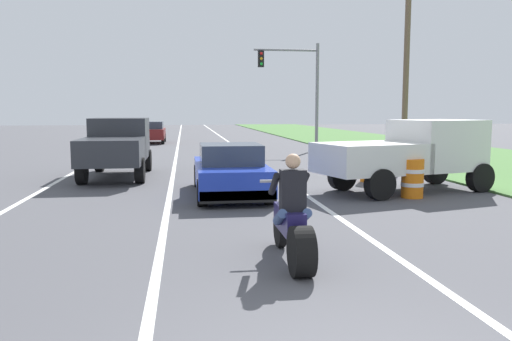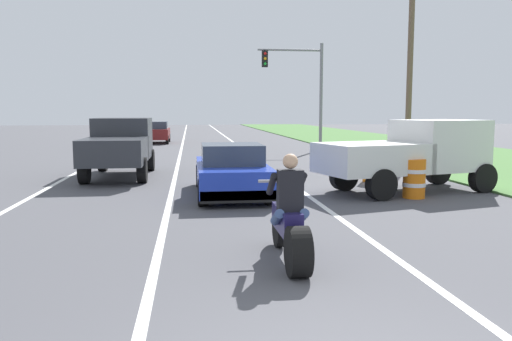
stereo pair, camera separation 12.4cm
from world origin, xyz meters
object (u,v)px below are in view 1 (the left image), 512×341
(construction_barrel_mid, at_px, (369,166))
(distant_car_far_ahead, at_px, (152,132))
(pickup_truck_left_lane_dark_grey, at_px, (117,144))
(pickup_truck_right_shoulder_white, at_px, (410,152))
(traffic_light_mast_near, at_px, (298,80))
(sports_car_blue, at_px, (230,171))
(motorcycle_with_rider, at_px, (292,224))
(construction_barrel_nearest, at_px, (412,178))

(construction_barrel_mid, height_order, distant_car_far_ahead, distant_car_far_ahead)
(pickup_truck_left_lane_dark_grey, distance_m, construction_barrel_mid, 8.38)
(pickup_truck_right_shoulder_white, distance_m, traffic_light_mast_near, 15.38)
(construction_barrel_mid, distance_m, distant_car_far_ahead, 22.36)
(traffic_light_mast_near, height_order, construction_barrel_mid, traffic_light_mast_near)
(pickup_truck_right_shoulder_white, bearing_deg, distant_car_far_ahead, 110.13)
(sports_car_blue, distance_m, pickup_truck_right_shoulder_white, 5.00)
(motorcycle_with_rider, distance_m, pickup_truck_left_lane_dark_grey, 11.20)
(motorcycle_with_rider, height_order, pickup_truck_left_lane_dark_grey, pickup_truck_left_lane_dark_grey)
(construction_barrel_mid, bearing_deg, pickup_truck_left_lane_dark_grey, 164.28)
(motorcycle_with_rider, bearing_deg, pickup_truck_right_shoulder_white, 53.27)
(traffic_light_mast_near, bearing_deg, sports_car_blue, -109.15)
(motorcycle_with_rider, bearing_deg, construction_barrel_nearest, 50.64)
(pickup_truck_right_shoulder_white, xyz_separation_m, construction_barrel_nearest, (-0.36, -1.00, -0.60))
(pickup_truck_right_shoulder_white, bearing_deg, construction_barrel_nearest, -109.92)
(distant_car_far_ahead, bearing_deg, traffic_light_mast_near, -42.07)
(sports_car_blue, bearing_deg, pickup_truck_left_lane_dark_grey, 129.14)
(motorcycle_with_rider, distance_m, construction_barrel_nearest, 6.74)
(motorcycle_with_rider, relative_size, pickup_truck_right_shoulder_white, 0.43)
(motorcycle_with_rider, distance_m, distant_car_far_ahead, 29.38)
(sports_car_blue, distance_m, construction_barrel_nearest, 4.74)
(motorcycle_with_rider, distance_m, pickup_truck_right_shoulder_white, 7.77)
(construction_barrel_nearest, bearing_deg, pickup_truck_right_shoulder_white, 70.08)
(pickup_truck_right_shoulder_white, relative_size, traffic_light_mast_near, 0.86)
(pickup_truck_left_lane_dark_grey, distance_m, pickup_truck_right_shoulder_white, 9.46)
(sports_car_blue, distance_m, construction_barrel_mid, 5.00)
(pickup_truck_right_shoulder_white, relative_size, construction_barrel_nearest, 5.14)
(pickup_truck_left_lane_dark_grey, height_order, distant_car_far_ahead, pickup_truck_left_lane_dark_grey)
(motorcycle_with_rider, xyz_separation_m, pickup_truck_left_lane_dark_grey, (-3.79, 10.53, 0.51))
(sports_car_blue, xyz_separation_m, pickup_truck_right_shoulder_white, (4.98, -0.08, 0.48))
(pickup_truck_left_lane_dark_grey, bearing_deg, distant_car_far_ahead, 89.93)
(distant_car_far_ahead, bearing_deg, pickup_truck_left_lane_dark_grey, -90.07)
(traffic_light_mast_near, distance_m, construction_barrel_mid, 13.53)
(sports_car_blue, xyz_separation_m, pickup_truck_left_lane_dark_grey, (-3.45, 4.23, 0.48))
(pickup_truck_left_lane_dark_grey, height_order, construction_barrel_nearest, pickup_truck_left_lane_dark_grey)
(construction_barrel_mid, bearing_deg, sports_car_blue, -156.82)
(pickup_truck_left_lane_dark_grey, relative_size, construction_barrel_nearest, 4.80)
(motorcycle_with_rider, height_order, traffic_light_mast_near, traffic_light_mast_near)
(construction_barrel_mid, bearing_deg, construction_barrel_nearest, -89.70)
(sports_car_blue, bearing_deg, construction_barrel_nearest, -13.20)
(construction_barrel_nearest, xyz_separation_m, construction_barrel_mid, (-0.02, 3.05, 0.00))
(pickup_truck_right_shoulder_white, height_order, construction_barrel_nearest, pickup_truck_right_shoulder_white)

